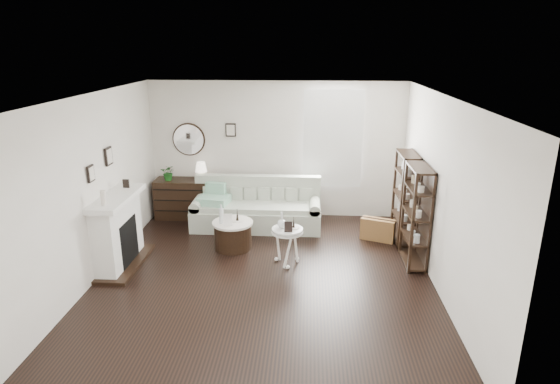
# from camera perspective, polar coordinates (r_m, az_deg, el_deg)

# --- Properties ---
(room) EXTENTS (5.50, 5.50, 5.50)m
(room) POSITION_cam_1_polar(r_m,az_deg,el_deg) (9.18, 4.15, 6.47)
(room) COLOR black
(room) RESTS_ON ground
(fireplace) EXTENTS (0.50, 1.40, 1.84)m
(fireplace) POSITION_cam_1_polar(r_m,az_deg,el_deg) (7.77, -19.08, -4.75)
(fireplace) COLOR white
(fireplace) RESTS_ON ground
(shelf_unit_far) EXTENTS (0.30, 0.80, 1.60)m
(shelf_unit_far) POSITION_cam_1_polar(r_m,az_deg,el_deg) (8.44, 14.99, -0.69)
(shelf_unit_far) COLOR black
(shelf_unit_far) RESTS_ON ground
(shelf_unit_near) EXTENTS (0.30, 0.80, 1.60)m
(shelf_unit_near) POSITION_cam_1_polar(r_m,az_deg,el_deg) (7.61, 16.26, -2.82)
(shelf_unit_near) COLOR black
(shelf_unit_near) RESTS_ON ground
(sofa) EXTENTS (2.43, 0.84, 0.94)m
(sofa) POSITION_cam_1_polar(r_m,az_deg,el_deg) (8.98, -2.84, -2.29)
(sofa) COLOR #AFB9A5
(sofa) RESTS_ON ground
(quilt) EXTENTS (0.62, 0.54, 0.14)m
(quilt) POSITION_cam_1_polar(r_m,az_deg,el_deg) (8.90, -8.04, -0.95)
(quilt) COLOR #238168
(quilt) RESTS_ON sofa
(suitcase) EXTENTS (0.63, 0.40, 0.40)m
(suitcase) POSITION_cam_1_polar(r_m,az_deg,el_deg) (8.56, 11.83, -4.50)
(suitcase) COLOR brown
(suitcase) RESTS_ON ground
(dresser) EXTENTS (1.18, 0.51, 0.79)m
(dresser) POSITION_cam_1_polar(r_m,az_deg,el_deg) (9.59, -11.42, -0.79)
(dresser) COLOR black
(dresser) RESTS_ON ground
(table_lamp) EXTENTS (0.30, 0.30, 0.37)m
(table_lamp) POSITION_cam_1_polar(r_m,az_deg,el_deg) (9.34, -9.59, 2.53)
(table_lamp) COLOR white
(table_lamp) RESTS_ON dresser
(potted_plant) EXTENTS (0.28, 0.25, 0.31)m
(potted_plant) POSITION_cam_1_polar(r_m,az_deg,el_deg) (9.46, -13.43, 2.32)
(potted_plant) COLOR #164F17
(potted_plant) RESTS_ON dresser
(drum_table) EXTENTS (0.69, 0.69, 0.48)m
(drum_table) POSITION_cam_1_polar(r_m,az_deg,el_deg) (8.08, -5.76, -5.20)
(drum_table) COLOR black
(drum_table) RESTS_ON ground
(pedestal_table) EXTENTS (0.50, 0.50, 0.60)m
(pedestal_table) POSITION_cam_1_polar(r_m,az_deg,el_deg) (7.37, 0.90, -4.85)
(pedestal_table) COLOR white
(pedestal_table) RESTS_ON ground
(eiffel_drum) EXTENTS (0.12, 0.12, 0.19)m
(eiffel_drum) POSITION_cam_1_polar(r_m,az_deg,el_deg) (7.99, -5.23, -2.88)
(eiffel_drum) COLOR black
(eiffel_drum) RESTS_ON drum_table
(bottle_drum) EXTENTS (0.08, 0.08, 0.33)m
(bottle_drum) POSITION_cam_1_polar(r_m,az_deg,el_deg) (7.89, -7.18, -2.69)
(bottle_drum) COLOR silver
(bottle_drum) RESTS_ON drum_table
(card_frame_drum) EXTENTS (0.16, 0.07, 0.20)m
(card_frame_drum) POSITION_cam_1_polar(r_m,az_deg,el_deg) (7.81, -6.38, -3.40)
(card_frame_drum) COLOR white
(card_frame_drum) RESTS_ON drum_table
(eiffel_ped) EXTENTS (0.10, 0.10, 0.16)m
(eiffel_ped) POSITION_cam_1_polar(r_m,az_deg,el_deg) (7.34, 1.68, -3.82)
(eiffel_ped) COLOR black
(eiffel_ped) RESTS_ON pedestal_table
(flask_ped) EXTENTS (0.14, 0.14, 0.26)m
(flask_ped) POSITION_cam_1_polar(r_m,az_deg,el_deg) (7.32, 0.23, -3.45)
(flask_ped) COLOR silver
(flask_ped) RESTS_ON pedestal_table
(card_frame_ped) EXTENTS (0.13, 0.05, 0.17)m
(card_frame_ped) POSITION_cam_1_polar(r_m,az_deg,el_deg) (7.19, 1.03, -4.27)
(card_frame_ped) COLOR black
(card_frame_ped) RESTS_ON pedestal_table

